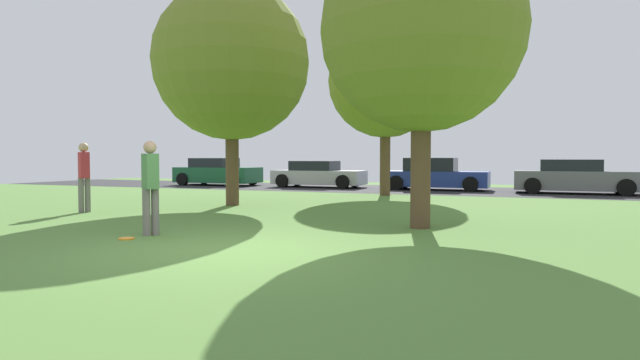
{
  "coord_description": "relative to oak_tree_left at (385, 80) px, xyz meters",
  "views": [
    {
      "loc": [
        4.37,
        -6.88,
        1.41
      ],
      "look_at": [
        0.0,
        3.87,
        0.92
      ],
      "focal_mm": 29.2,
      "sensor_mm": 36.0,
      "label": 1
    }
  ],
  "objects": [
    {
      "name": "ground_plane",
      "position": [
        0.71,
        -12.1,
        -4.3
      ],
      "size": [
        44.0,
        44.0,
        0.0
      ],
      "primitive_type": "plane",
      "color": "#547F38"
    },
    {
      "name": "road_strip",
      "position": [
        0.71,
        3.9,
        -4.3
      ],
      "size": [
        44.0,
        6.4,
        0.01
      ],
      "primitive_type": "cube",
      "color": "#28282B",
      "rests_on": "ground_plane"
    },
    {
      "name": "oak_tree_left",
      "position": [
        0.0,
        0.0,
        0.0
      ],
      "size": [
        4.3,
        4.3,
        6.46
      ],
      "color": "brown",
      "rests_on": "ground_plane"
    },
    {
      "name": "maple_tree_far",
      "position": [
        3.03,
        -8.58,
        -0.37
      ],
      "size": [
        4.05,
        4.05,
        5.96
      ],
      "color": "brown",
      "rests_on": "ground_plane"
    },
    {
      "name": "maple_tree_near",
      "position": [
        -3.14,
        -5.68,
        -0.08
      ],
      "size": [
        4.6,
        4.6,
        6.54
      ],
      "color": "brown",
      "rests_on": "ground_plane"
    },
    {
      "name": "person_thrower",
      "position": [
        -5.63,
        -8.85,
        -3.29
      ],
      "size": [
        0.39,
        0.35,
        1.8
      ],
      "rotation": [
        0.0,
        0.0,
        -0.54
      ],
      "color": "slate",
      "rests_on": "ground_plane"
    },
    {
      "name": "person_catcher",
      "position": [
        -1.31,
        -11.43,
        -3.34
      ],
      "size": [
        0.39,
        0.35,
        1.72
      ],
      "rotation": [
        0.0,
        0.0,
        2.6
      ],
      "color": "slate",
      "rests_on": "ground_plane"
    },
    {
      "name": "frisbee_disc",
      "position": [
        -1.4,
        -11.96,
        -4.29
      ],
      "size": [
        0.27,
        0.27,
        0.03
      ],
      "primitive_type": "cylinder",
      "color": "orange",
      "rests_on": "ground_plane"
    },
    {
      "name": "parked_car_green",
      "position": [
        -9.93,
        3.84,
        -3.65
      ],
      "size": [
        4.28,
        2.1,
        1.4
      ],
      "color": "#195633",
      "rests_on": "ground_plane"
    },
    {
      "name": "parked_car_silver",
      "position": [
        -4.39,
        4.07,
        -3.71
      ],
      "size": [
        4.36,
        1.95,
        1.26
      ],
      "color": "#B7B7BC",
      "rests_on": "ground_plane"
    },
    {
      "name": "parked_car_blue",
      "position": [
        1.14,
        4.14,
        -3.66
      ],
      "size": [
        4.49,
        1.99,
        1.41
      ],
      "color": "#233893",
      "rests_on": "ground_plane"
    },
    {
      "name": "parked_car_grey",
      "position": [
        6.7,
        3.75,
        -3.67
      ],
      "size": [
        4.54,
        2.02,
        1.35
      ],
      "color": "slate",
      "rests_on": "ground_plane"
    }
  ]
}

